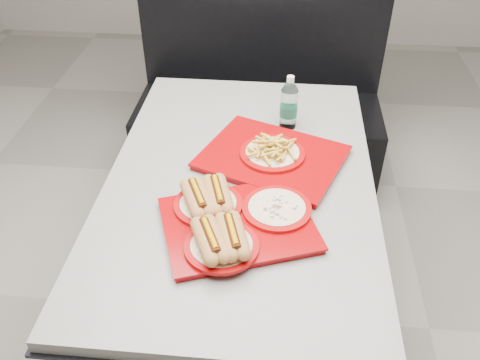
# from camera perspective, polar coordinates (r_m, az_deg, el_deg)

# --- Properties ---
(ground) EXTENTS (6.00, 6.00, 0.00)m
(ground) POSITION_cam_1_polar(r_m,az_deg,el_deg) (2.27, 0.03, -14.78)
(ground) COLOR gray
(ground) RESTS_ON ground
(diner_table) EXTENTS (0.92, 1.42, 0.75)m
(diner_table) POSITION_cam_1_polar(r_m,az_deg,el_deg) (1.84, 0.03, -3.67)
(diner_table) COLOR black
(diner_table) RESTS_ON ground
(booth_bench) EXTENTS (1.30, 0.57, 1.35)m
(booth_bench) POSITION_cam_1_polar(r_m,az_deg,el_deg) (2.83, 2.14, 8.30)
(booth_bench) COLOR black
(booth_bench) RESTS_ON ground
(tray_near) EXTENTS (0.53, 0.47, 0.10)m
(tray_near) POSITION_cam_1_polar(r_m,az_deg,el_deg) (1.51, -0.93, -4.49)
(tray_near) COLOR #920307
(tray_near) RESTS_ON diner_table
(tray_far) EXTENTS (0.57, 0.52, 0.09)m
(tray_far) POSITION_cam_1_polar(r_m,az_deg,el_deg) (1.79, 3.65, 2.85)
(tray_far) COLOR #920307
(tray_far) RESTS_ON diner_table
(water_bottle) EXTENTS (0.07, 0.07, 0.21)m
(water_bottle) POSITION_cam_1_polar(r_m,az_deg,el_deg) (1.96, 5.50, 8.34)
(water_bottle) COLOR silver
(water_bottle) RESTS_ON diner_table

